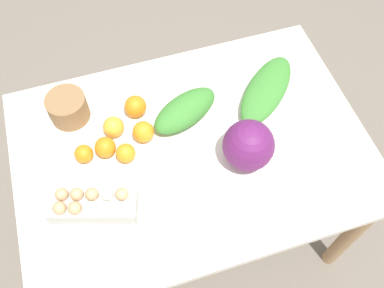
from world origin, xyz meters
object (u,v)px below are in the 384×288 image
at_px(paper_bag, 68,108).
at_px(orange_5, 135,106).
at_px(greens_bunch_chard, 185,110).
at_px(egg_carton, 93,205).
at_px(orange_0, 105,147).
at_px(greens_bunch_dandelion, 266,90).
at_px(orange_1, 114,127).
at_px(orange_4, 143,132).
at_px(cabbage_purple, 248,145).
at_px(orange_2, 84,154).
at_px(orange_3, 126,153).

xyz_separation_m(paper_bag, orange_5, (0.23, -0.06, -0.01)).
relative_size(greens_bunch_chard, orange_5, 3.27).
relative_size(egg_carton, orange_0, 4.01).
relative_size(greens_bunch_dandelion, orange_1, 4.71).
xyz_separation_m(orange_1, orange_5, (0.09, 0.06, 0.00)).
relative_size(paper_bag, greens_bunch_chard, 0.54).
distance_m(greens_bunch_dandelion, orange_4, 0.49).
relative_size(cabbage_purple, orange_2, 2.71).
height_order(cabbage_purple, orange_5, cabbage_purple).
xyz_separation_m(paper_bag, orange_4, (0.23, -0.17, -0.01)).
relative_size(orange_0, orange_4, 0.96).
height_order(greens_bunch_chard, orange_2, greens_bunch_chard).
bearing_deg(egg_carton, orange_2, 106.12).
distance_m(orange_3, orange_4, 0.10).
distance_m(cabbage_purple, egg_carton, 0.54).
height_order(greens_bunch_dandelion, orange_0, orange_0).
relative_size(orange_0, orange_2, 1.14).
bearing_deg(egg_carton, orange_4, 62.43).
distance_m(greens_bunch_dandelion, orange_2, 0.70).
xyz_separation_m(orange_0, orange_1, (0.04, 0.07, 0.00)).
height_order(orange_3, orange_4, orange_4).
xyz_separation_m(orange_0, orange_4, (0.14, 0.02, 0.00)).
bearing_deg(orange_3, greens_bunch_dandelion, 10.91).
bearing_deg(greens_bunch_chard, orange_3, -157.34).
relative_size(egg_carton, orange_2, 4.58).
distance_m(cabbage_purple, greens_bunch_dandelion, 0.29).
bearing_deg(orange_2, orange_0, 0.43).
height_order(egg_carton, orange_3, egg_carton).
bearing_deg(orange_5, orange_0, -136.08).
distance_m(greens_bunch_chard, orange_1, 0.26).
height_order(greens_bunch_chard, greens_bunch_dandelion, greens_bunch_chard).
bearing_deg(orange_1, cabbage_purple, -30.37).
bearing_deg(orange_4, greens_bunch_dandelion, 5.37).
relative_size(egg_carton, greens_bunch_chard, 1.11).
xyz_separation_m(egg_carton, orange_5, (0.22, 0.33, -0.00)).
bearing_deg(orange_0, orange_1, 58.50).
bearing_deg(egg_carton, orange_3, 65.43).
relative_size(greens_bunch_chard, orange_2, 4.12).
relative_size(greens_bunch_chard, orange_1, 3.55).
distance_m(greens_bunch_chard, orange_5, 0.18).
height_order(cabbage_purple, orange_0, cabbage_purple).
height_order(paper_bag, greens_bunch_chard, paper_bag).
relative_size(orange_1, orange_4, 0.98).
xyz_separation_m(orange_3, orange_5, (0.08, 0.18, 0.01)).
xyz_separation_m(egg_carton, greens_bunch_dandelion, (0.70, 0.27, -0.01)).
bearing_deg(cabbage_purple, orange_0, 159.81).
relative_size(greens_bunch_chard, orange_0, 3.61).
height_order(paper_bag, orange_0, paper_bag).
xyz_separation_m(greens_bunch_chard, orange_4, (-0.16, -0.04, -0.01)).
height_order(orange_2, orange_4, orange_4).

